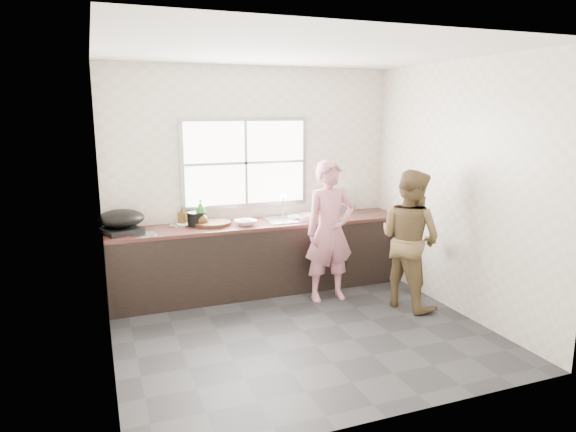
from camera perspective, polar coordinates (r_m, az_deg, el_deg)
name	(u,v)px	position (r m, az deg, el deg)	size (l,w,h in m)	color
floor	(302,331)	(5.29, 1.54, -12.69)	(3.60, 3.20, 0.01)	#29292C
ceiling	(303,51)	(4.85, 1.72, 17.90)	(3.60, 3.20, 0.01)	silver
wall_back	(253,178)	(6.39, -3.91, 4.19)	(3.60, 0.01, 2.70)	silver
wall_left	(102,212)	(4.53, -19.98, 0.43)	(0.01, 3.20, 2.70)	beige
wall_right	(457,189)	(5.82, 18.29, 2.90)	(0.01, 3.20, 2.70)	silver
wall_front	(395,237)	(3.50, 11.75, -2.27)	(3.60, 0.01, 2.70)	beige
cabinet	(262,258)	(6.29, -2.94, -4.68)	(3.60, 0.62, 0.82)	black
countertop	(261,224)	(6.18, -2.99, -0.86)	(3.60, 0.64, 0.04)	#3C1E18
sink	(288,219)	(6.29, 0.05, -0.39)	(0.55, 0.45, 0.02)	silver
faucet	(283,205)	(6.44, -0.59, 1.22)	(0.02, 0.02, 0.30)	silver
window_frame	(245,163)	(6.32, -4.76, 5.92)	(1.60, 0.05, 1.10)	#9EA0A5
window_glazing	(246,163)	(6.30, -4.70, 5.90)	(1.50, 0.01, 1.00)	white
woman	(330,236)	(5.93, 4.65, -2.20)	(0.56, 0.37, 1.52)	#CF7C8D
person_side	(410,239)	(5.86, 13.35, -2.50)	(0.76, 0.59, 1.55)	brown
cutting_board	(212,223)	(6.06, -8.42, -0.81)	(0.44, 0.44, 0.04)	#322013
cleaver	(245,220)	(6.10, -4.82, -0.45)	(0.18, 0.09, 0.01)	#B1B4B9
bowl_mince	(246,222)	(6.02, -4.72, -0.72)	(0.24, 0.24, 0.06)	white
bowl_crabs	(307,218)	(6.25, 2.16, -0.22)	(0.19, 0.19, 0.06)	silver
bowl_held	(295,217)	(6.32, 0.74, -0.09)	(0.20, 0.20, 0.06)	white
black_pot	(197,219)	(6.07, -10.10, -0.31)	(0.22, 0.22, 0.16)	black
plate_food	(185,224)	(6.15, -11.36, -0.86)	(0.21, 0.21, 0.02)	white
bottle_green	(201,212)	(6.03, -9.69, 0.40)	(0.12, 0.12, 0.32)	#33892D
bottle_brown_tall	(183,216)	(6.17, -11.63, 0.00)	(0.09, 0.09, 0.19)	#4E3513
bottle_brown_short	(202,218)	(6.02, -9.58, -0.27)	(0.14, 0.14, 0.18)	#482F12
glass_jar	(202,221)	(6.06, -9.59, -0.60)	(0.07, 0.07, 0.09)	white
burner	(121,231)	(5.90, -18.06, -1.55)	(0.38, 0.38, 0.06)	black
wok	(121,218)	(5.92, -18.07, -0.25)	(0.50, 0.50, 0.19)	black
dish_rack	(339,202)	(6.79, 5.69, 1.61)	(0.37, 0.26, 0.28)	#BBBEC1
pot_lid_left	(145,235)	(5.74, -15.64, -1.99)	(0.26, 0.26, 0.01)	#B0B2B7
pot_lid_right	(179,225)	(6.11, -11.98, -1.01)	(0.24, 0.24, 0.01)	#B1B4B8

